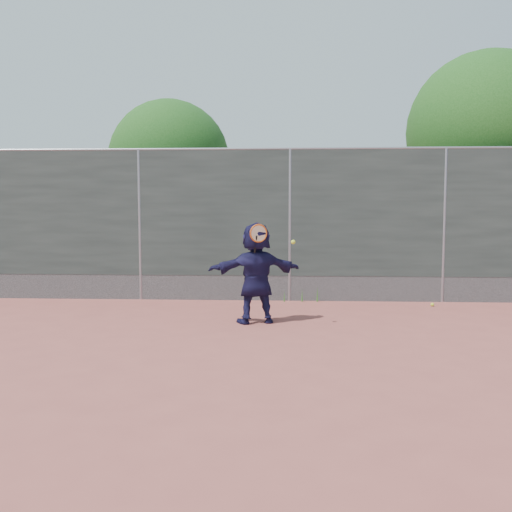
{
  "coord_description": "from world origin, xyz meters",
  "views": [
    {
      "loc": [
        -0.07,
        -7.77,
        1.88
      ],
      "look_at": [
        -0.55,
        1.31,
        1.08
      ],
      "focal_mm": 40.0,
      "sensor_mm": 36.0,
      "label": 1
    }
  ],
  "objects": [
    {
      "name": "tree_right",
      "position": [
        4.68,
        5.75,
        3.49
      ],
      "size": [
        3.78,
        3.6,
        5.39
      ],
      "color": "#382314",
      "rests_on": "ground"
    },
    {
      "name": "weed_clump",
      "position": [
        0.29,
        3.38,
        0.13
      ],
      "size": [
        0.68,
        0.07,
        0.3
      ],
      "color": "#387226",
      "rests_on": "ground"
    },
    {
      "name": "swing_action",
      "position": [
        -0.45,
        1.1,
        1.43
      ],
      "size": [
        0.71,
        0.21,
        0.51
      ],
      "color": "#C24D12",
      "rests_on": "ground"
    },
    {
      "name": "player",
      "position": [
        -0.55,
        1.31,
        0.81
      ],
      "size": [
        1.58,
        0.85,
        1.63
      ],
      "primitive_type": "imported",
      "rotation": [
        0.0,
        0.0,
        3.4
      ],
      "color": "#17153C",
      "rests_on": "ground"
    },
    {
      "name": "tree_left",
      "position": [
        -2.85,
        6.55,
        2.94
      ],
      "size": [
        3.15,
        3.0,
        4.53
      ],
      "color": "#382314",
      "rests_on": "ground"
    },
    {
      "name": "fence",
      "position": [
        -0.0,
        3.5,
        1.58
      ],
      "size": [
        20.0,
        0.06,
        3.03
      ],
      "color": "#38423D",
      "rests_on": "ground"
    },
    {
      "name": "ground",
      "position": [
        0.0,
        0.0,
        0.0
      ],
      "size": [
        80.0,
        80.0,
        0.0
      ],
      "primitive_type": "plane",
      "color": "#9E4C42",
      "rests_on": "ground"
    },
    {
      "name": "ball_ground",
      "position": [
        2.69,
        2.99,
        0.03
      ],
      "size": [
        0.07,
        0.07,
        0.07
      ],
      "primitive_type": "sphere",
      "color": "#C1D830",
      "rests_on": "ground"
    }
  ]
}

